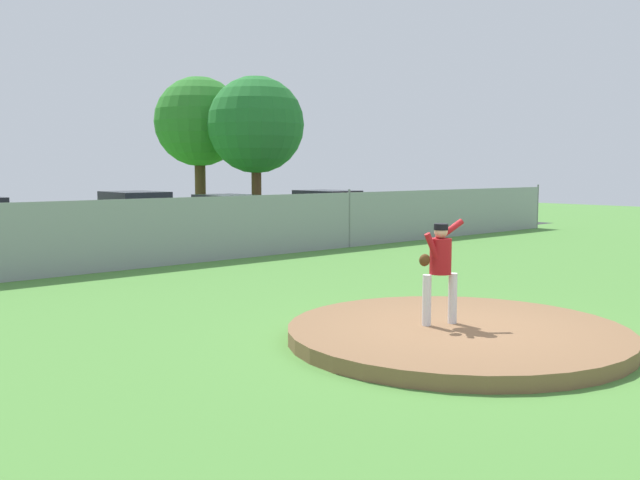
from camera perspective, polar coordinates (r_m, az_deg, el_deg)
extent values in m
plane|color=#4C8438|center=(14.84, -7.77, -3.98)|extent=(80.00, 80.00, 0.00)
cube|color=#2B2B2D|center=(22.34, -20.08, -1.01)|extent=(44.00, 7.00, 0.01)
cylinder|color=brown|center=(10.49, 11.08, -7.50)|extent=(4.95, 4.95, 0.21)
cylinder|color=silver|center=(10.39, 8.70, -4.88)|extent=(0.13, 0.13, 0.75)
cylinder|color=silver|center=(10.61, 10.76, -4.69)|extent=(0.13, 0.13, 0.75)
cylinder|color=maroon|center=(10.40, 9.80, -1.32)|extent=(0.32, 0.32, 0.53)
cylinder|color=maroon|center=(10.50, 10.45, 0.75)|extent=(0.49, 0.26, 0.35)
cylinder|color=maroon|center=(10.24, 9.19, -0.66)|extent=(0.29, 0.18, 0.46)
ellipsoid|color=#4C2D14|center=(10.20, 8.53, -1.63)|extent=(0.20, 0.12, 0.18)
sphere|color=tan|center=(10.36, 9.84, 0.68)|extent=(0.20, 0.20, 0.20)
cylinder|color=black|center=(10.36, 9.84, 1.06)|extent=(0.21, 0.21, 0.09)
sphere|color=white|center=(11.19, 10.81, -5.91)|extent=(0.07, 0.07, 0.07)
cube|color=gray|center=(18.16, -14.90, 0.47)|extent=(37.64, 0.03, 1.77)
cylinder|color=slate|center=(22.57, 2.40, 1.77)|extent=(0.07, 0.07, 1.87)
cylinder|color=slate|center=(31.49, 17.31, 2.64)|extent=(0.07, 0.07, 1.87)
cube|color=#146066|center=(23.47, -14.83, 1.20)|extent=(1.94, 4.14, 0.79)
cube|color=black|center=(23.42, -14.88, 3.00)|extent=(1.70, 2.31, 0.69)
cylinder|color=black|center=(24.65, -16.00, 0.45)|extent=(1.82, 0.73, 0.64)
cylinder|color=black|center=(22.36, -13.49, 0.00)|extent=(1.82, 0.73, 0.64)
cube|color=silver|center=(24.86, -7.51, 1.51)|extent=(2.02, 4.33, 0.73)
cube|color=black|center=(24.82, -7.53, 3.02)|extent=(1.77, 2.42, 0.58)
cylinder|color=black|center=(26.02, -8.99, 0.87)|extent=(1.86, 0.75, 0.64)
cylinder|color=black|center=(23.78, -5.88, 0.46)|extent=(1.86, 0.75, 0.64)
cube|color=#A81919|center=(27.36, 0.58, 2.02)|extent=(1.82, 4.35, 0.80)
cube|color=black|center=(27.32, 0.58, 3.46)|extent=(1.65, 2.40, 0.58)
cylinder|color=black|center=(28.40, -1.22, 1.34)|extent=(1.83, 0.67, 0.64)
cylinder|color=black|center=(26.40, 2.51, 1.01)|extent=(1.83, 0.67, 0.64)
cone|color=orange|center=(21.69, -17.69, -0.39)|extent=(0.32, 0.32, 0.55)
cube|color=black|center=(21.72, -17.66, -1.07)|extent=(0.40, 0.40, 0.03)
cylinder|color=#4C331E|center=(36.44, -9.73, 4.37)|extent=(0.55, 0.55, 3.36)
sphere|color=#2D7A28|center=(36.51, -9.82, 9.50)|extent=(4.53, 4.53, 4.53)
cylinder|color=#4C331E|center=(34.23, -5.20, 4.07)|extent=(0.48, 0.48, 3.03)
sphere|color=#23712B|center=(34.29, -5.25, 9.34)|extent=(4.66, 4.66, 4.66)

